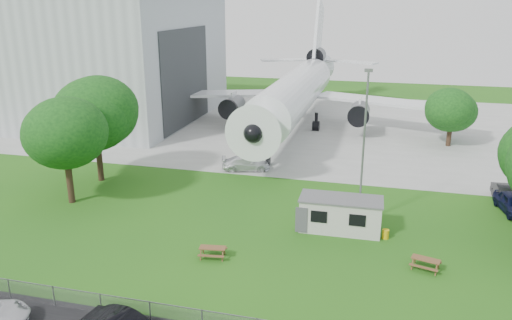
% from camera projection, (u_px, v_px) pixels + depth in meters
% --- Properties ---
extents(ground, '(160.00, 160.00, 0.00)m').
position_uv_depth(ground, '(236.00, 247.00, 35.52)').
color(ground, '#317318').
extents(concrete_apron, '(120.00, 46.00, 0.03)m').
position_uv_depth(concrete_apron, '(313.00, 125.00, 70.54)').
color(concrete_apron, '#B7B7B2').
rests_on(concrete_apron, ground).
extents(hangar, '(43.00, 31.00, 18.55)m').
position_uv_depth(hangar, '(62.00, 52.00, 74.90)').
color(hangar, '#B2B7BC').
rests_on(hangar, ground).
extents(airliner, '(46.36, 47.73, 17.69)m').
position_uv_depth(airliner, '(298.00, 90.00, 67.44)').
color(airliner, white).
rests_on(airliner, ground).
extents(site_cabin, '(6.78, 2.82, 2.62)m').
position_uv_depth(site_cabin, '(341.00, 214.00, 37.78)').
color(site_cabin, beige).
rests_on(site_cabin, ground).
extents(picnic_west, '(1.99, 1.73, 0.76)m').
position_uv_depth(picnic_west, '(213.00, 257.00, 34.12)').
color(picnic_west, brown).
rests_on(picnic_west, ground).
extents(picnic_east, '(2.14, 1.93, 0.76)m').
position_uv_depth(picnic_east, '(425.00, 269.00, 32.61)').
color(picnic_east, brown).
rests_on(picnic_east, ground).
extents(lamp_mast, '(0.16, 0.16, 12.00)m').
position_uv_depth(lamp_mast, '(363.00, 151.00, 37.44)').
color(lamp_mast, slate).
rests_on(lamp_mast, ground).
extents(tree_west_big, '(8.70, 8.70, 11.14)m').
position_uv_depth(tree_west_big, '(95.00, 112.00, 46.72)').
color(tree_west_big, '#382619').
rests_on(tree_west_big, ground).
extents(tree_west_small, '(7.14, 7.14, 9.42)m').
position_uv_depth(tree_west_small, '(64.00, 137.00, 41.69)').
color(tree_west_small, '#382619').
rests_on(tree_west_small, ground).
extents(tree_far_apron, '(6.68, 6.68, 7.71)m').
position_uv_depth(tree_far_apron, '(452.00, 110.00, 58.92)').
color(tree_far_apron, '#382619').
rests_on(tree_far_apron, ground).
extents(car_ne_sedan, '(1.82, 4.41, 1.42)m').
position_uv_depth(car_ne_sedan, '(506.00, 194.00, 43.30)').
color(car_ne_sedan, black).
rests_on(car_ne_sedan, ground).
extents(car_apron_van, '(5.25, 3.26, 1.42)m').
position_uv_depth(car_apron_van, '(246.00, 164.00, 51.42)').
color(car_apron_van, white).
rests_on(car_apron_van, ground).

